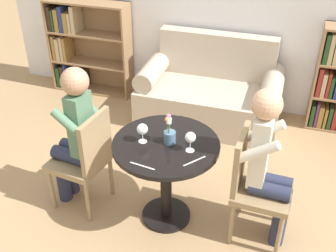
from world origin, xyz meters
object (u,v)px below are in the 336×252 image
Objects in this scene: chair_left at (86,157)px; flower_vase at (169,133)px; wine_glass_left at (142,130)px; wine_glass_right at (190,138)px; couch at (210,94)px; person_right at (269,164)px; chair_right at (254,182)px; bookshelf_left at (81,47)px; person_left at (74,134)px.

chair_left is 3.80× the size of flower_vase.
wine_glass_right is (0.36, -0.00, 0.00)m from wine_glass_left.
chair_left is (-0.67, -1.65, 0.18)m from couch.
person_right is (1.42, 0.09, 0.19)m from chair_left.
person_right reaches higher than wine_glass_right.
person_right is at bearing 2.51° from flower_vase.
person_right is at bearing -64.34° from couch.
wine_glass_right is at bearing 103.49° from chair_right.
bookshelf_left is 2.12m from person_left.
person_left is 0.79m from flower_vase.
person_right reaches higher than couch.
person_left and person_right have the same top height.
bookshelf_left is at bearing -146.15° from person_left.
person_left is at bearing -114.72° from couch.
person_right reaches higher than chair_right.
chair_left is at bearing -179.10° from wine_glass_left.
flower_vase is at bearing -47.57° from bookshelf_left.
bookshelf_left is 3.05m from person_right.
chair_left is 0.21m from person_left.
chair_right is at bearing 101.80° from chair_left.
bookshelf_left is 0.89× the size of person_right.
chair_left is 5.91× the size of wine_glass_left.
chair_right is 1.43m from person_left.
flower_vase is (0.77, 0.04, 0.15)m from person_left.
couch is 1.68× the size of chair_right.
flower_vase is (-0.17, 0.05, -0.03)m from wine_glass_right.
person_left is at bearing 95.21° from person_right.
flower_vase is at bearing 96.06° from chair_right.
chair_right is at bearing 10.86° from wine_glass_right.
chair_left is (1.02, -1.92, -0.06)m from bookshelf_left.
couch is 1.70m from chair_right.
wine_glass_left is at bearing 96.57° from person_left.
chair_left is 0.61m from wine_glass_left.
chair_right is at bearing 3.44° from flower_vase.
person_left reaches higher than wine_glass_left.
flower_vase is (0.19, 0.05, -0.02)m from wine_glass_left.
flower_vase is at bearing 163.06° from wine_glass_right.
person_right is at bearing 4.94° from wine_glass_left.
couch reaches higher than wine_glass_left.
chair_right and wine_glass_right have the same top height.
person_left reaches higher than chair_left.
flower_vase is at bearing 95.14° from person_right.
person_right is at bearing -91.83° from chair_right.
couch is 9.96× the size of wine_glass_left.
person_right is 8.35× the size of wine_glass_left.
couch is 1.72m from bookshelf_left.
wine_glass_right is at bearing 101.18° from person_right.
couch reaches higher than wine_glass_right.
couch is at bearing -9.04° from bookshelf_left.
flower_vase is (-0.64, -0.04, 0.33)m from chair_right.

